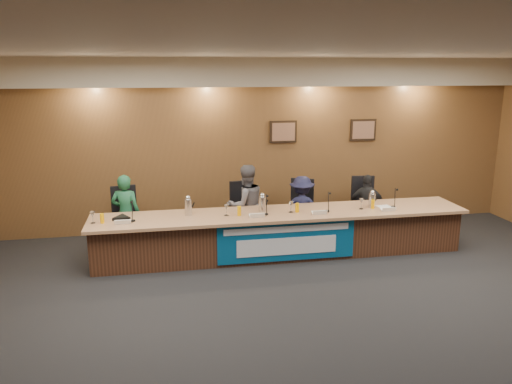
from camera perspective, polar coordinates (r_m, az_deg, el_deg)
floor at (r=6.29m, az=8.02°, el=-14.84°), size 10.00×10.00×0.00m
ceiling at (r=5.53m, az=9.18°, el=15.70°), size 10.00×8.00×0.04m
wall_back at (r=9.50m, az=0.71°, el=5.37°), size 10.00×0.04×3.20m
soffit at (r=9.15m, az=1.05°, el=13.53°), size 10.00×0.50×0.50m
dais_body at (r=8.27m, az=2.85°, el=-4.88°), size 6.00×0.80×0.70m
dais_top at (r=8.11m, az=2.96°, el=-2.48°), size 6.10×0.95×0.05m
banner at (r=7.88m, az=3.55°, el=-5.63°), size 2.20×0.02×0.65m
banner_text_upper at (r=7.80m, az=3.60°, el=-4.27°), size 2.00×0.01×0.10m
banner_text_lower at (r=7.89m, az=3.57°, el=-6.20°), size 1.60×0.01×0.28m
wall_photo_left at (r=9.52m, az=3.13°, el=6.89°), size 0.52×0.04×0.42m
wall_photo_right at (r=10.02m, az=12.13°, el=6.95°), size 0.52×0.04×0.42m
panelist_a at (r=8.58m, az=-14.64°, el=-2.41°), size 0.55×0.42×1.33m
panelist_b at (r=8.65m, az=-1.17°, el=-1.51°), size 0.81×0.70×1.42m
panelist_c at (r=8.89m, az=5.24°, el=-1.93°), size 0.84×0.60×1.18m
panelist_d at (r=9.30m, az=12.54°, el=-1.57°), size 0.74×0.52×1.16m
office_chair_a at (r=8.73m, az=-14.53°, el=-3.40°), size 0.57×0.57×0.08m
office_chair_b at (r=8.81m, az=-1.27°, el=-2.79°), size 0.54×0.54×0.08m
office_chair_c at (r=9.02m, az=5.05°, el=-2.44°), size 0.64×0.64×0.08m
office_chair_d at (r=9.41m, az=12.28°, el=-2.01°), size 0.55×0.55×0.08m
nameplate_a at (r=7.70m, az=-15.01°, el=-3.30°), size 0.24×0.08×0.10m
microphone_a at (r=7.84m, az=-13.87°, el=-3.20°), size 0.07×0.07×0.02m
juice_glass_a at (r=7.85m, az=-17.18°, el=-2.91°), size 0.06×0.06×0.15m
water_glass_a at (r=7.88m, az=-18.17°, el=-2.79°), size 0.08×0.08×0.18m
nameplate_b at (r=7.77m, az=0.15°, el=-2.65°), size 0.24×0.08×0.10m
microphone_b at (r=7.95m, az=1.15°, el=-2.53°), size 0.07×0.07×0.02m
juice_glass_b at (r=7.89m, az=-1.94°, el=-2.18°), size 0.06×0.06×0.15m
water_glass_b at (r=7.89m, az=-3.39°, el=-2.08°), size 0.08×0.08×0.18m
nameplate_c at (r=7.99m, az=7.32°, el=-2.30°), size 0.24×0.08×0.10m
microphone_c at (r=8.20m, az=8.15°, el=-2.16°), size 0.07×0.07×0.02m
juice_glass_c at (r=8.10m, az=4.72°, el=-1.80°), size 0.06×0.06×0.15m
water_glass_c at (r=8.07m, az=4.01°, el=-1.73°), size 0.08×0.08×0.18m
nameplate_d at (r=8.40m, az=14.97°, el=-1.87°), size 0.24×0.08×0.10m
microphone_d at (r=8.67m, az=15.41°, el=-1.64°), size 0.07×0.07×0.02m
juice_glass_d at (r=8.49m, az=13.21°, el=-1.38°), size 0.06×0.06×0.15m
water_glass_d at (r=8.42m, az=11.94°, el=-1.34°), size 0.08×0.08×0.18m
carafe_left at (r=7.96m, az=-7.75°, el=-1.73°), size 0.12×0.12×0.26m
carafe_mid at (r=8.09m, az=0.71°, el=-1.39°), size 0.12×0.12×0.25m
carafe_right at (r=8.55m, az=13.11°, el=-0.97°), size 0.11×0.11×0.24m
speakerphone at (r=7.98m, az=-15.10°, el=-2.86°), size 0.32×0.32×0.05m
paper_stack at (r=8.63m, az=14.65°, el=-1.71°), size 0.26×0.33×0.01m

